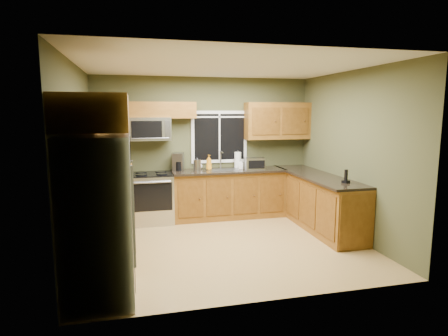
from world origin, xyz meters
name	(u,v)px	position (x,y,z in m)	size (l,w,h in m)	color
floor	(226,245)	(0.00, 0.00, 0.00)	(4.20, 4.20, 0.00)	#A78349
ceiling	(226,66)	(0.00, 0.00, 2.70)	(4.20, 4.20, 0.00)	white
back_wall	(204,147)	(0.00, 1.80, 1.35)	(4.20, 4.20, 0.00)	#444629
front_wall	(268,179)	(0.00, -1.80, 1.35)	(4.20, 4.20, 0.00)	#444629
left_wall	(77,163)	(-2.10, 0.00, 1.35)	(3.60, 3.60, 0.00)	#444629
right_wall	(351,155)	(2.10, 0.00, 1.35)	(3.60, 3.60, 0.00)	#444629
window	(219,137)	(0.30, 1.78, 1.55)	(1.12, 0.03, 1.02)	white
base_cabinets_left	(106,216)	(-1.80, 0.48, 0.45)	(0.60, 2.65, 0.90)	brown
countertop_left	(106,186)	(-1.78, 0.48, 0.92)	(0.65, 2.65, 0.04)	black
base_cabinets_back	(228,194)	(0.42, 1.50, 0.45)	(2.17, 0.60, 0.90)	brown
countertop_back	(229,171)	(0.42, 1.48, 0.92)	(2.17, 0.65, 0.04)	black
base_cabinets_peninsula	(317,202)	(1.80, 0.54, 0.45)	(0.60, 2.52, 0.90)	brown
countertop_peninsula	(316,176)	(1.78, 0.55, 0.92)	(0.65, 2.50, 0.04)	black
upper_cabinets_left	(92,124)	(-1.94, 0.48, 1.86)	(0.33, 2.65, 0.72)	brown
upper_cabinets_back_left	(160,110)	(-0.85, 1.64, 2.07)	(1.30, 0.33, 0.30)	brown
upper_cabinets_back_right	(277,121)	(1.45, 1.64, 1.86)	(1.30, 0.33, 0.72)	brown
upper_cabinet_over_fridge	(92,113)	(-1.74, -1.30, 2.03)	(0.72, 0.90, 0.38)	brown
refrigerator	(98,219)	(-1.74, -1.30, 0.90)	(0.74, 0.90, 1.80)	#B7B7BC
range	(152,198)	(-1.05, 1.47, 0.47)	(0.76, 0.69, 0.94)	#B7B7BC
microwave	(150,129)	(-1.05, 1.61, 1.73)	(0.76, 0.41, 0.42)	#B7B7BC
sink	(223,169)	(0.30, 1.49, 0.95)	(0.60, 0.42, 0.36)	slate
toaster_oven	(254,164)	(0.90, 1.39, 1.05)	(0.39, 0.32, 0.23)	#B7B7BC
coffee_maker	(178,162)	(-0.53, 1.64, 1.09)	(0.25, 0.30, 0.33)	slate
kettle	(197,164)	(-0.19, 1.51, 1.06)	(0.16, 0.16, 0.26)	#B7B7BC
paper_towel_roll	(238,160)	(0.65, 1.68, 1.10)	(0.18, 0.18, 0.34)	white
soap_bottle_a	(209,162)	(0.04, 1.56, 1.08)	(0.11, 0.11, 0.29)	orange
soap_bottle_b	(241,164)	(0.67, 1.52, 1.03)	(0.08, 0.08, 0.18)	white
soap_bottle_c	(200,165)	(-0.12, 1.70, 1.01)	(0.12, 0.12, 0.15)	white
cordless_phone	(346,179)	(1.86, -0.26, 1.00)	(0.12, 0.12, 0.21)	black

